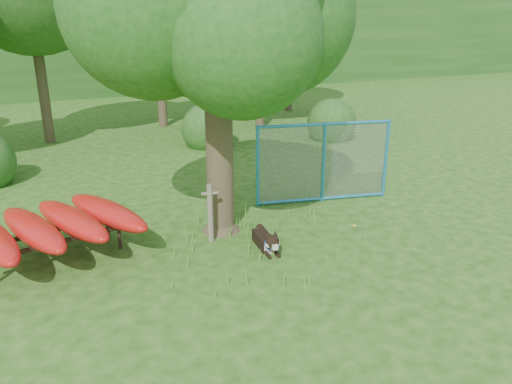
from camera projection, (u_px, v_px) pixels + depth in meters
name	position (u px, v px, depth m)	size (l,w,h in m)	color
ground	(274.00, 264.00, 9.16)	(80.00, 80.00, 0.00)	#1E4A0E
oak_tree	(214.00, 1.00, 9.16)	(5.65, 5.01, 6.87)	#3B3120
wooden_post	(210.00, 212.00, 9.89)	(0.33, 0.13, 1.21)	#645D4B
kayak_rack	(53.00, 225.00, 9.15)	(3.43, 3.06, 0.90)	black
husky_dog	(267.00, 241.00, 9.68)	(0.38, 1.15, 0.51)	black
fence_section	(324.00, 162.00, 12.03)	(3.29, 0.82, 3.27)	#2A8AC5
wildflower_clump	(354.00, 226.00, 10.42)	(0.09, 0.09, 0.20)	#589430
bg_tree_c	(157.00, 22.00, 19.50)	(4.00, 4.00, 6.12)	#3B3120
shrub_right	(331.00, 139.00, 18.61)	(1.80, 1.80, 1.80)	#204E19
shrub_mid	(208.00, 146.00, 17.65)	(1.80, 1.80, 1.80)	#204E19
wooded_hillside	(75.00, 39.00, 32.06)	(80.00, 12.00, 6.00)	#204E19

